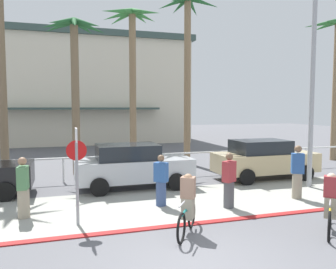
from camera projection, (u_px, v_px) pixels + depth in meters
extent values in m
plane|color=#5B5B60|center=(116.00, 173.00, 16.19)|extent=(80.00, 80.00, 0.00)
cube|color=#9E9E93|center=(144.00, 206.00, 10.67)|extent=(44.00, 4.00, 0.02)
cube|color=maroon|center=(162.00, 227.00, 8.77)|extent=(44.00, 0.24, 0.03)
cube|color=beige|center=(63.00, 93.00, 32.19)|extent=(21.33, 11.74, 8.82)
cube|color=#384C47|center=(62.00, 43.00, 31.82)|extent=(21.93, 12.34, 0.50)
cube|color=#384C47|center=(64.00, 109.00, 26.25)|extent=(14.93, 1.20, 0.16)
cylinder|color=white|center=(121.00, 156.00, 14.69)|extent=(23.90, 0.08, 0.08)
cylinder|color=white|center=(63.00, 170.00, 14.01)|extent=(0.08, 0.08, 1.00)
cylinder|color=white|center=(121.00, 167.00, 14.73)|extent=(0.08, 0.08, 1.00)
cylinder|color=white|center=(174.00, 165.00, 15.44)|extent=(0.08, 0.08, 1.00)
cylinder|color=white|center=(221.00, 162.00, 16.15)|extent=(0.08, 0.08, 1.00)
cylinder|color=white|center=(265.00, 160.00, 16.86)|extent=(0.08, 0.08, 1.00)
cylinder|color=white|center=(305.00, 158.00, 17.58)|extent=(0.08, 0.08, 1.00)
cylinder|color=gray|center=(77.00, 184.00, 8.85)|extent=(0.08, 0.08, 2.20)
cube|color=white|center=(76.00, 135.00, 8.75)|extent=(0.04, 0.56, 0.36)
cylinder|color=red|center=(76.00, 150.00, 8.78)|extent=(0.52, 0.03, 0.52)
cylinder|color=#9EA0A5|center=(312.00, 90.00, 12.92)|extent=(0.18, 0.18, 7.50)
cylinder|color=#756047|center=(2.00, 71.00, 14.90)|extent=(0.36, 0.36, 9.33)
cylinder|color=#756047|center=(75.00, 99.00, 15.54)|extent=(0.36, 0.36, 6.96)
cone|color=#235B2D|center=(90.00, 27.00, 15.49)|extent=(1.50, 0.32, 0.78)
cone|color=#235B2D|center=(83.00, 28.00, 15.82)|extent=(1.17, 1.17, 0.66)
cone|color=#235B2D|center=(73.00, 29.00, 16.12)|extent=(0.32, 1.84, 0.67)
cone|color=#235B2D|center=(59.00, 26.00, 15.69)|extent=(1.53, 1.53, 0.62)
cone|color=#235B2D|center=(58.00, 24.00, 15.07)|extent=(1.45, 0.32, 0.70)
cone|color=#235B2D|center=(62.00, 22.00, 14.62)|extent=(1.33, 1.33, 0.70)
cone|color=#235B2D|center=(74.00, 23.00, 14.70)|extent=(0.32, 1.33, 0.78)
cone|color=#235B2D|center=(87.00, 23.00, 14.94)|extent=(1.33, 1.33, 0.71)
cylinder|color=#846B4C|center=(133.00, 89.00, 18.06)|extent=(0.36, 0.36, 8.08)
cone|color=#387F3D|center=(144.00, 17.00, 17.94)|extent=(1.35, 0.32, 0.75)
cone|color=#387F3D|center=(140.00, 18.00, 18.28)|extent=(1.23, 1.11, 0.68)
cone|color=#387F3D|center=(132.00, 18.00, 18.37)|extent=(0.55, 1.39, 0.73)
cone|color=#387F3D|center=(121.00, 18.00, 18.36)|extent=(1.21, 1.78, 0.71)
cone|color=#387F3D|center=(118.00, 16.00, 17.79)|extent=(1.64, 0.86, 0.74)
cone|color=#387F3D|center=(117.00, 11.00, 17.21)|extent=(1.82, 0.92, 0.60)
cone|color=#387F3D|center=(127.00, 10.00, 17.02)|extent=(1.06, 1.51, 0.62)
cone|color=#387F3D|center=(137.00, 11.00, 17.14)|extent=(0.56, 1.46, 0.59)
cone|color=#387F3D|center=(146.00, 12.00, 17.44)|extent=(1.46, 1.30, 0.57)
cylinder|color=#846B4C|center=(187.00, 82.00, 18.37)|extent=(0.36, 0.36, 8.88)
cone|color=#235B2D|center=(203.00, 3.00, 18.30)|extent=(1.86, 0.32, 0.67)
cone|color=#235B2D|center=(192.00, 7.00, 18.84)|extent=(1.39, 1.62, 0.83)
cone|color=#235B2D|center=(180.00, 6.00, 18.71)|extent=(0.68, 1.67, 0.78)
cone|color=#235B2D|center=(173.00, 3.00, 18.16)|extent=(1.66, 1.02, 0.83)
cylinder|color=#846B4C|center=(336.00, 92.00, 19.74)|extent=(0.36, 0.36, 8.00)
cone|color=#2D6B33|center=(325.00, 26.00, 20.18)|extent=(0.70, 1.79, 0.58)
cone|color=#2D6B33|center=(321.00, 24.00, 19.57)|extent=(1.88, 1.13, 0.61)
cone|color=#2D6B33|center=(332.00, 21.00, 18.88)|extent=(1.66, 1.02, 0.60)
cylinder|color=black|center=(13.00, 181.00, 12.85)|extent=(0.66, 0.22, 0.66)
cylinder|color=black|center=(5.00, 192.00, 11.14)|extent=(0.66, 0.22, 0.66)
cube|color=#B2B7BC|center=(134.00, 169.00, 13.04)|extent=(4.40, 1.80, 0.80)
cube|color=#1E2328|center=(127.00, 152.00, 12.91)|extent=(2.29, 1.58, 0.56)
cylinder|color=black|center=(163.00, 173.00, 14.35)|extent=(0.66, 0.22, 0.66)
cylinder|color=black|center=(176.00, 182.00, 12.64)|extent=(0.66, 0.22, 0.66)
cylinder|color=black|center=(95.00, 177.00, 13.51)|extent=(0.66, 0.22, 0.66)
cylinder|color=black|center=(99.00, 187.00, 11.80)|extent=(0.66, 0.22, 0.66)
cube|color=tan|center=(265.00, 162.00, 14.75)|extent=(4.40, 1.80, 0.80)
cube|color=#1E2328|center=(260.00, 147.00, 14.62)|extent=(2.29, 1.58, 0.56)
cylinder|color=black|center=(280.00, 166.00, 16.05)|extent=(0.66, 0.22, 0.66)
cylinder|color=black|center=(306.00, 173.00, 14.34)|extent=(0.66, 0.22, 0.66)
cylinder|color=black|center=(226.00, 169.00, 15.21)|extent=(0.66, 0.22, 0.66)
cylinder|color=black|center=(247.00, 177.00, 13.50)|extent=(0.66, 0.22, 0.66)
torus|color=black|center=(329.00, 226.00, 7.91)|extent=(0.54, 0.56, 0.72)
torus|color=black|center=(330.00, 213.00, 8.89)|extent=(0.54, 0.56, 0.72)
cylinder|color=gold|center=(330.00, 211.00, 8.58)|extent=(0.52, 0.53, 0.35)
cylinder|color=gold|center=(330.00, 211.00, 8.10)|extent=(0.30, 0.31, 0.07)
cylinder|color=gold|center=(330.00, 209.00, 8.49)|extent=(0.05, 0.05, 0.44)
cylinder|color=silver|center=(330.00, 203.00, 7.91)|extent=(0.37, 0.38, 0.04)
cube|color=gray|center=(330.00, 207.00, 8.48)|extent=(0.42, 0.42, 0.52)
cube|color=#A33338|center=(331.00, 187.00, 8.44)|extent=(0.43, 0.42, 0.52)
sphere|color=beige|center=(332.00, 177.00, 8.42)|extent=(0.22, 0.22, 0.22)
torus|color=black|center=(181.00, 228.00, 7.78)|extent=(0.45, 0.63, 0.72)
torus|color=black|center=(192.00, 214.00, 8.83)|extent=(0.45, 0.63, 0.72)
cylinder|color=#197F7A|center=(189.00, 212.00, 8.50)|extent=(0.43, 0.60, 0.35)
cylinder|color=#197F7A|center=(184.00, 213.00, 7.99)|extent=(0.25, 0.35, 0.07)
cylinder|color=#197F7A|center=(188.00, 210.00, 8.40)|extent=(0.05, 0.05, 0.44)
cylinder|color=silver|center=(182.00, 204.00, 7.78)|extent=(0.31, 0.44, 0.04)
cube|color=gray|center=(188.00, 208.00, 8.40)|extent=(0.41, 0.42, 0.52)
cube|color=#93705B|center=(188.00, 187.00, 8.36)|extent=(0.43, 0.41, 0.52)
sphere|color=#9E7556|center=(188.00, 178.00, 8.34)|extent=(0.22, 0.22, 0.22)
cylinder|color=#384C7A|center=(161.00, 194.00, 10.66)|extent=(0.45, 0.45, 0.78)
cube|color=#2D5699|center=(161.00, 172.00, 10.60)|extent=(0.47, 0.47, 0.60)
sphere|color=brown|center=(161.00, 158.00, 10.57)|extent=(0.21, 0.21, 0.21)
cylinder|color=#4C4C51|center=(229.00, 195.00, 10.44)|extent=(0.43, 0.43, 0.82)
cube|color=#A33338|center=(229.00, 171.00, 10.38)|extent=(0.47, 0.42, 0.63)
sphere|color=brown|center=(229.00, 157.00, 10.35)|extent=(0.23, 0.23, 0.23)
cylinder|color=gray|center=(24.00, 204.00, 9.46)|extent=(0.35, 0.35, 0.83)
cube|color=#4C7F51|center=(23.00, 178.00, 9.41)|extent=(0.30, 0.43, 0.64)
sphere|color=#9E7556|center=(22.00, 161.00, 9.37)|extent=(0.23, 0.23, 0.23)
cylinder|color=gray|center=(297.00, 186.00, 11.50)|extent=(0.43, 0.43, 0.87)
cube|color=#2D5699|center=(298.00, 163.00, 11.44)|extent=(0.48, 0.42, 0.67)
sphere|color=brown|center=(298.00, 149.00, 11.40)|extent=(0.24, 0.24, 0.24)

